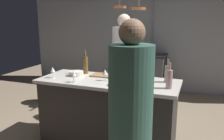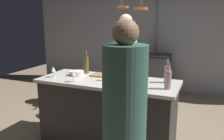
{
  "view_description": "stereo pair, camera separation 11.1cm",
  "coord_description": "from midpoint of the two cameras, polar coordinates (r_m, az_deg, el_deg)",
  "views": [
    {
      "loc": [
        1.08,
        -2.68,
        1.66
      ],
      "look_at": [
        0.0,
        0.15,
        1.0
      ],
      "focal_mm": 37.29,
      "sensor_mm": 36.0,
      "label": 1
    },
    {
      "loc": [
        1.18,
        -2.64,
        1.66
      ],
      "look_at": [
        0.0,
        0.15,
        1.0
      ],
      "focal_mm": 37.29,
      "sensor_mm": 36.0,
      "label": 2
    }
  ],
  "objects": [
    {
      "name": "wine_glass_near_right_guest",
      "position": [
        2.9,
        -10.48,
        -0.96
      ],
      "size": [
        0.07,
        0.07,
        0.15
      ],
      "color": "silver",
      "rests_on": "kitchen_island"
    },
    {
      "name": "pepper_mill",
      "position": [
        2.64,
        2.88,
        -2.12
      ],
      "size": [
        0.05,
        0.05,
        0.21
      ],
      "primitive_type": "cylinder",
      "color": "#382319",
      "rests_on": "kitchen_island"
    },
    {
      "name": "overhead_pot_rack",
      "position": [
        4.74,
        6.56,
        11.71
      ],
      "size": [
        0.58,
        1.57,
        2.17
      ],
      "color": "gray",
      "rests_on": "ground_plane"
    },
    {
      "name": "potted_plant",
      "position": [
        4.89,
        -16.47,
        -4.38
      ],
      "size": [
        0.36,
        0.36,
        0.52
      ],
      "color": "brown",
      "rests_on": "ground_plane"
    },
    {
      "name": "mixing_bowl_ceramic",
      "position": [
        3.25,
        -9.71,
        -0.83
      ],
      "size": [
        0.2,
        0.2,
        0.06
      ],
      "primitive_type": "cylinder",
      "color": "silver",
      "rests_on": "kitchen_island"
    },
    {
      "name": "cutting_board",
      "position": [
        3.2,
        -3.19,
        -1.31
      ],
      "size": [
        0.32,
        0.22,
        0.02
      ],
      "primitive_type": "cube",
      "color": "#997047",
      "rests_on": "kitchen_island"
    },
    {
      "name": "wine_glass_by_chef",
      "position": [
        3.19,
        -15.32,
        -0.02
      ],
      "size": [
        0.07,
        0.07,
        0.15
      ],
      "color": "silver",
      "rests_on": "kitchen_island"
    },
    {
      "name": "wine_glass_near_left_guest",
      "position": [
        2.93,
        -2.81,
        -0.62
      ],
      "size": [
        0.07,
        0.07,
        0.15
      ],
      "color": "silver",
      "rests_on": "kitchen_island"
    },
    {
      "name": "back_wall",
      "position": [
        5.64,
        9.33,
        8.5
      ],
      "size": [
        6.4,
        0.16,
        2.6
      ],
      "primitive_type": "cube",
      "color": "#9EA3A8",
      "rests_on": "ground_plane"
    },
    {
      "name": "guest_right",
      "position": [
        1.95,
        2.78,
        -14.79
      ],
      "size": [
        0.35,
        0.35,
        1.67
      ],
      "color": "#33594C",
      "rests_on": "ground_plane"
    },
    {
      "name": "chef",
      "position": [
        3.83,
        2.01,
        -0.53
      ],
      "size": [
        0.37,
        0.37,
        1.75
      ],
      "color": "white",
      "rests_on": "ground_plane"
    },
    {
      "name": "wine_bottle_rose",
      "position": [
        2.66,
        12.69,
        -2.11
      ],
      "size": [
        0.07,
        0.07,
        0.3
      ],
      "color": "#B78C8E",
      "rests_on": "kitchen_island"
    },
    {
      "name": "stove_range",
      "position": [
        5.37,
        8.15,
        -0.86
      ],
      "size": [
        0.8,
        0.64,
        0.89
      ],
      "color": "#47474C",
      "rests_on": "ground_plane"
    },
    {
      "name": "mixing_bowl_wooden",
      "position": [
        2.74,
        0.01,
        -3.17
      ],
      "size": [
        0.14,
        0.14,
        0.06
      ],
      "primitive_type": "cylinder",
      "color": "brown",
      "rests_on": "kitchen_island"
    },
    {
      "name": "wine_bottle_amber",
      "position": [
        3.34,
        -7.47,
        1.31
      ],
      "size": [
        0.07,
        0.07,
        0.33
      ],
      "color": "brown",
      "rests_on": "kitchen_island"
    },
    {
      "name": "kitchen_island",
      "position": [
        3.13,
        -2.02,
        -10.38
      ],
      "size": [
        1.8,
        0.72,
        0.9
      ],
      "color": "#332D2B",
      "rests_on": "ground_plane"
    },
    {
      "name": "wine_bottle_white",
      "position": [
        2.93,
        12.39,
        -0.83
      ],
      "size": [
        0.07,
        0.07,
        0.29
      ],
      "color": "gray",
      "rests_on": "kitchen_island"
    },
    {
      "name": "wine_bottle_green",
      "position": [
        2.9,
        3.12,
        -0.49
      ],
      "size": [
        0.07,
        0.07,
        0.31
      ],
      "color": "#193D23",
      "rests_on": "kitchen_island"
    }
  ]
}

